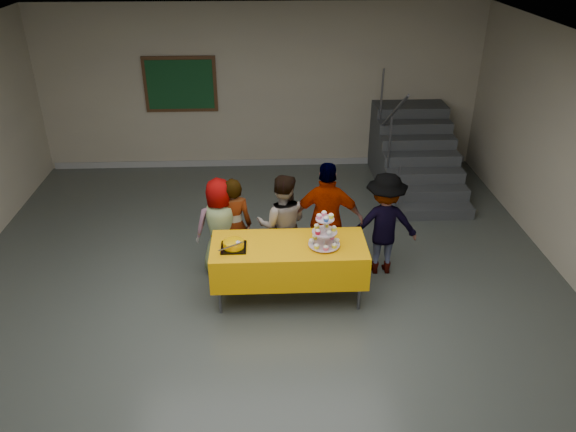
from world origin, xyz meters
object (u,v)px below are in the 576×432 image
at_px(schoolchild_a, 220,227).
at_px(schoolchild_c, 282,225).
at_px(cupcake_stand, 325,234).
at_px(schoolchild_b, 234,225).
at_px(schoolchild_d, 327,220).
at_px(staircase, 413,156).
at_px(bake_table, 289,259).
at_px(schoolchild_e, 384,224).
at_px(noticeboard, 180,84).
at_px(bear_cake, 233,244).

relative_size(schoolchild_a, schoolchild_c, 0.95).
relative_size(cupcake_stand, schoolchild_b, 0.33).
height_order(schoolchild_d, staircase, staircase).
distance_m(schoolchild_b, schoolchild_d, 1.23).
xyz_separation_m(schoolchild_a, schoolchild_d, (1.39, -0.11, 0.12)).
bearing_deg(schoolchild_b, bake_table, 132.16).
bearing_deg(schoolchild_b, schoolchild_e, 173.22).
distance_m(bake_table, staircase, 4.18).
relative_size(schoolchild_d, schoolchild_e, 1.12).
bearing_deg(noticeboard, schoolchild_e, -50.77).
xyz_separation_m(bake_table, cupcake_stand, (0.42, -0.06, 0.38)).
bearing_deg(bear_cake, bake_table, 5.14).
relative_size(schoolchild_c, noticeboard, 1.08).
bearing_deg(schoolchild_d, schoolchild_e, -171.75).
relative_size(schoolchild_a, schoolchild_b, 1.00).
bearing_deg(schoolchild_c, bear_cake, 52.30).
distance_m(bear_cake, schoolchild_c, 0.91).
xyz_separation_m(bake_table, noticeboard, (-1.75, 4.27, 1.04)).
xyz_separation_m(cupcake_stand, schoolchild_e, (0.85, 0.63, -0.23)).
xyz_separation_m(bake_table, bear_cake, (-0.66, -0.06, 0.27)).
bearing_deg(noticeboard, schoolchild_a, -76.21).
distance_m(schoolchild_c, noticeboard, 4.12).
bearing_deg(cupcake_stand, schoolchild_b, 146.21).
xyz_separation_m(bake_table, schoolchild_d, (0.53, 0.55, 0.24)).
bearing_deg(schoolchild_a, schoolchild_e, 165.78).
xyz_separation_m(bear_cake, schoolchild_a, (-0.21, 0.72, -0.16)).
bearing_deg(bake_table, schoolchild_a, 142.79).
relative_size(schoolchild_c, schoolchild_e, 0.99).
xyz_separation_m(schoolchild_b, staircase, (3.08, 2.75, -0.18)).
distance_m(bake_table, schoolchild_d, 0.79).
bearing_deg(bake_table, noticeboard, 112.34).
relative_size(staircase, noticeboard, 1.85).
height_order(bear_cake, schoolchild_c, schoolchild_c).
bearing_deg(schoolchild_a, noticeboard, -87.82).
xyz_separation_m(bake_table, schoolchild_c, (-0.06, 0.61, 0.15)).
distance_m(cupcake_stand, schoolchild_a, 1.50).
height_order(schoolchild_c, noticeboard, noticeboard).
relative_size(cupcake_stand, staircase, 0.19).
distance_m(schoolchild_c, schoolchild_d, 0.59).
bearing_deg(staircase, schoolchild_b, -138.23).
xyz_separation_m(staircase, noticeboard, (-4.14, 0.84, 1.11)).
bearing_deg(schoolchild_e, schoolchild_c, -1.15).
distance_m(cupcake_stand, schoolchild_d, 0.64).
distance_m(bake_table, schoolchild_a, 1.10).
relative_size(bake_table, noticeboard, 1.45).
bearing_deg(schoolchild_a, schoolchild_b, 175.35).
distance_m(cupcake_stand, bear_cake, 1.09).
xyz_separation_m(bear_cake, schoolchild_c, (0.60, 0.67, -0.13)).
xyz_separation_m(cupcake_stand, schoolchild_c, (-0.48, 0.68, -0.24)).
relative_size(cupcake_stand, schoolchild_c, 0.32).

